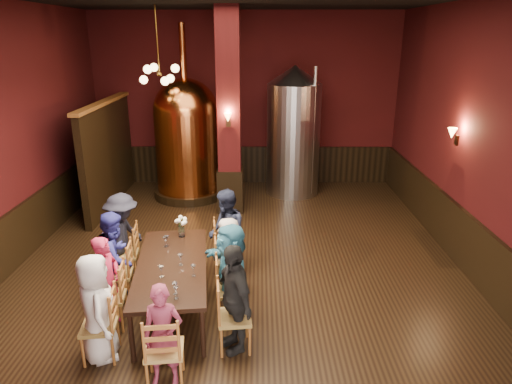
{
  "coord_description": "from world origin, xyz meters",
  "views": [
    {
      "loc": [
        0.36,
        -7.23,
        3.91
      ],
      "look_at": [
        0.31,
        0.2,
        1.34
      ],
      "focal_mm": 32.0,
      "sensor_mm": 36.0,
      "label": 1
    }
  ],
  "objects_px": {
    "dining_table": "(172,267)",
    "person_0": "(97,308)",
    "copper_kettle": "(187,137)",
    "steel_vessel": "(293,131)",
    "person_1": "(108,283)",
    "rose_vase": "(181,223)",
    "person_2": "(116,257)"
  },
  "relations": [
    {
      "from": "person_1",
      "to": "person_2",
      "type": "height_order",
      "value": "person_2"
    },
    {
      "from": "dining_table",
      "to": "rose_vase",
      "type": "distance_m",
      "value": 0.99
    },
    {
      "from": "person_0",
      "to": "steel_vessel",
      "type": "height_order",
      "value": "steel_vessel"
    },
    {
      "from": "person_2",
      "to": "rose_vase",
      "type": "xyz_separation_m",
      "value": [
        0.88,
        0.72,
        0.26
      ]
    },
    {
      "from": "person_0",
      "to": "copper_kettle",
      "type": "xyz_separation_m",
      "value": [
        0.23,
        6.18,
        0.81
      ]
    },
    {
      "from": "steel_vessel",
      "to": "rose_vase",
      "type": "bearing_deg",
      "value": -115.76
    },
    {
      "from": "dining_table",
      "to": "person_0",
      "type": "bearing_deg",
      "value": -130.36
    },
    {
      "from": "steel_vessel",
      "to": "copper_kettle",
      "type": "bearing_deg",
      "value": -173.83
    },
    {
      "from": "dining_table",
      "to": "person_1",
      "type": "height_order",
      "value": "person_1"
    },
    {
      "from": "rose_vase",
      "to": "dining_table",
      "type": "bearing_deg",
      "value": -89.84
    },
    {
      "from": "steel_vessel",
      "to": "rose_vase",
      "type": "height_order",
      "value": "steel_vessel"
    },
    {
      "from": "dining_table",
      "to": "person_2",
      "type": "bearing_deg",
      "value": 158.78
    },
    {
      "from": "person_1",
      "to": "steel_vessel",
      "type": "height_order",
      "value": "steel_vessel"
    },
    {
      "from": "dining_table",
      "to": "person_0",
      "type": "relative_size",
      "value": 1.75
    },
    {
      "from": "person_2",
      "to": "steel_vessel",
      "type": "height_order",
      "value": "steel_vessel"
    },
    {
      "from": "dining_table",
      "to": "rose_vase",
      "type": "bearing_deg",
      "value": 83.54
    },
    {
      "from": "person_0",
      "to": "rose_vase",
      "type": "height_order",
      "value": "person_0"
    },
    {
      "from": "person_0",
      "to": "person_1",
      "type": "bearing_deg",
      "value": -16.78
    },
    {
      "from": "person_2",
      "to": "copper_kettle",
      "type": "relative_size",
      "value": 0.35
    },
    {
      "from": "person_1",
      "to": "copper_kettle",
      "type": "xyz_separation_m",
      "value": [
        0.31,
        5.51,
        0.84
      ]
    },
    {
      "from": "dining_table",
      "to": "person_2",
      "type": "distance_m",
      "value": 0.91
    },
    {
      "from": "steel_vessel",
      "to": "person_2",
      "type": "bearing_deg",
      "value": -120.39
    },
    {
      "from": "copper_kettle",
      "to": "steel_vessel",
      "type": "relative_size",
      "value": 1.29
    },
    {
      "from": "dining_table",
      "to": "person_1",
      "type": "bearing_deg",
      "value": -158.78
    },
    {
      "from": "person_1",
      "to": "copper_kettle",
      "type": "relative_size",
      "value": 0.33
    },
    {
      "from": "person_1",
      "to": "person_0",
      "type": "bearing_deg",
      "value": -161.26
    },
    {
      "from": "dining_table",
      "to": "copper_kettle",
      "type": "distance_m",
      "value": 5.18
    },
    {
      "from": "steel_vessel",
      "to": "rose_vase",
      "type": "xyz_separation_m",
      "value": [
        -2.14,
        -4.43,
        -0.63
      ]
    },
    {
      "from": "person_0",
      "to": "person_1",
      "type": "height_order",
      "value": "person_0"
    },
    {
      "from": "copper_kettle",
      "to": "person_0",
      "type": "bearing_deg",
      "value": -92.12
    },
    {
      "from": "dining_table",
      "to": "person_0",
      "type": "distance_m",
      "value": 1.31
    },
    {
      "from": "rose_vase",
      "to": "person_2",
      "type": "bearing_deg",
      "value": -140.85
    }
  ]
}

